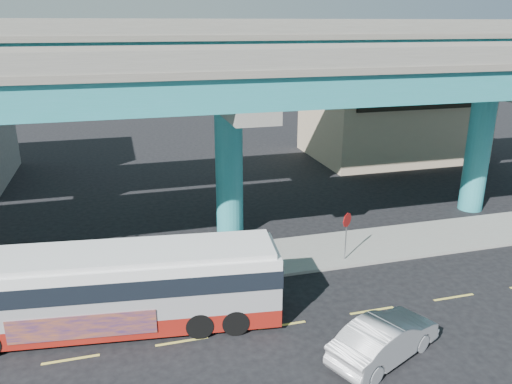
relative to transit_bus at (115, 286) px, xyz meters
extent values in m
plane|color=black|center=(6.28, -1.39, -1.80)|extent=(120.00, 120.00, 0.00)
cube|color=gray|center=(6.28, 4.11, -1.73)|extent=(70.00, 4.00, 0.15)
cube|color=#D8C64C|center=(-1.72, -1.69, -1.80)|extent=(2.00, 0.12, 0.01)
cube|color=#D8C64C|center=(2.28, -1.69, -1.80)|extent=(2.00, 0.12, 0.01)
cube|color=#D8C64C|center=(6.28, -1.69, -1.80)|extent=(2.00, 0.12, 0.01)
cube|color=#D8C64C|center=(10.28, -1.69, -1.80)|extent=(2.00, 0.12, 0.01)
cube|color=#D8C64C|center=(14.28, -1.69, -1.80)|extent=(2.00, 0.12, 0.01)
cylinder|color=teal|center=(6.28, 7.61, 1.90)|extent=(1.50, 1.50, 7.40)
cube|color=gray|center=(6.28, 7.61, 5.90)|extent=(2.00, 12.00, 0.60)
cube|color=gray|center=(6.28, 11.11, 6.80)|extent=(1.80, 5.00, 1.20)
cylinder|color=teal|center=(22.28, 7.61, 1.90)|extent=(1.50, 1.50, 7.40)
cube|color=gray|center=(22.28, 7.61, 5.90)|extent=(2.00, 12.00, 0.60)
cube|color=gray|center=(22.28, 11.11, 6.80)|extent=(1.80, 5.00, 1.20)
cube|color=teal|center=(6.28, 4.11, 6.90)|extent=(52.00, 5.00, 1.40)
cube|color=gray|center=(6.28, 4.11, 7.75)|extent=(52.00, 5.40, 0.30)
cube|color=gray|center=(6.28, 1.61, 8.30)|extent=(52.00, 0.25, 0.80)
cube|color=gray|center=(6.28, 6.61, 8.30)|extent=(52.00, 0.25, 0.80)
cube|color=teal|center=(6.28, 11.11, 8.10)|extent=(52.00, 5.00, 1.40)
cube|color=gray|center=(6.28, 11.11, 8.95)|extent=(52.00, 5.40, 0.30)
cube|color=gray|center=(6.28, 8.61, 9.50)|extent=(52.00, 0.25, 0.80)
cube|color=gray|center=(6.28, 13.61, 9.50)|extent=(52.00, 0.25, 0.80)
cube|color=tan|center=(24.28, 21.61, 1.70)|extent=(14.00, 10.00, 7.00)
cube|color=black|center=(24.28, 16.51, 3.80)|extent=(12.00, 0.25, 1.20)
cube|color=maroon|center=(-0.02, 0.00, -1.22)|extent=(12.96, 4.21, 0.74)
cube|color=#ADADB2|center=(-0.02, 0.00, -0.05)|extent=(12.96, 4.21, 1.59)
cube|color=black|center=(-0.02, 0.00, 0.48)|extent=(13.03, 4.27, 0.74)
cube|color=silver|center=(-0.02, 0.00, 1.06)|extent=(12.96, 4.21, 0.42)
cube|color=silver|center=(-0.02, 0.00, 1.38)|extent=(12.54, 3.92, 0.21)
cube|color=black|center=(6.32, -0.76, 0.32)|extent=(0.35, 2.44, 1.27)
cube|color=navy|center=(-1.23, -1.24, -0.83)|extent=(5.27, 0.69, 0.95)
cylinder|color=black|center=(-4.29, 1.75, -1.27)|extent=(1.09, 0.44, 1.06)
cylinder|color=black|center=(3.00, -1.59, -1.27)|extent=(1.09, 0.44, 1.06)
cylinder|color=black|center=(3.29, 0.83, -1.27)|extent=(1.09, 0.44, 1.06)
cylinder|color=black|center=(4.37, -1.75, -1.27)|extent=(1.09, 0.44, 1.06)
cylinder|color=black|center=(4.66, 0.67, -1.27)|extent=(1.09, 0.44, 1.06)
imported|color=#ABABB0|center=(9.19, -4.57, -1.03)|extent=(5.16, 5.91, 1.54)
cylinder|color=gray|center=(11.12, 2.81, -0.56)|extent=(0.06, 0.06, 2.19)
cylinder|color=#B20A0A|center=(11.12, 2.78, 0.48)|extent=(0.64, 0.45, 0.76)
camera|label=1|loc=(0.66, -17.98, 9.67)|focal=35.00mm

